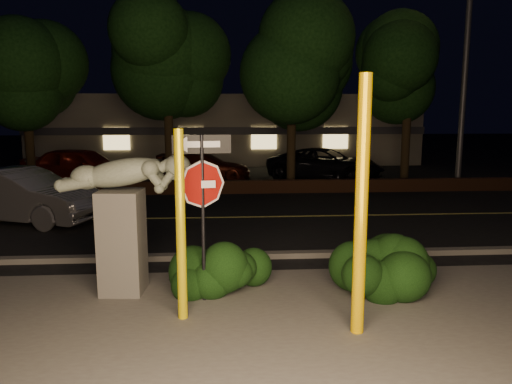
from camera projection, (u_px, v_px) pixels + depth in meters
ground at (232, 200)px, 17.79m from camera, size 90.00×90.00×0.00m
patio at (251, 340)px, 6.97m from camera, size 14.00×6.00×0.02m
road at (235, 217)px, 14.84m from camera, size 80.00×8.00×0.01m
lane_marking at (235, 217)px, 14.83m from camera, size 80.00×0.12×0.00m
curb at (240, 256)px, 10.79m from camera, size 80.00×0.25×0.12m
brick_wall at (231, 187)px, 19.03m from camera, size 40.00×0.35×0.50m
parking_lot at (229, 174)px, 24.67m from camera, size 40.00×12.00×0.01m
building at (226, 127)px, 32.20m from camera, size 22.00×10.20×4.00m
tree_far_a at (23, 53)px, 19.30m from camera, size 4.60×4.60×7.43m
tree_far_b at (166, 36)px, 19.76m from camera, size 5.20×5.20×8.41m
tree_far_c at (292, 46)px, 19.78m from camera, size 4.80×4.80×7.84m
tree_far_d at (410, 55)px, 20.67m from camera, size 4.40×4.40×7.42m
yellow_pole_left at (181, 227)px, 7.46m from camera, size 0.15×0.15×2.92m
yellow_pole_right at (361, 208)px, 6.91m from camera, size 0.18×0.18×3.68m
signpost at (202, 185)px, 8.09m from camera, size 0.94×0.15×2.79m
sculpture at (123, 209)px, 8.56m from camera, size 2.29×0.78×2.45m
hedge_center at (222, 266)px, 8.75m from camera, size 1.92×1.01×0.97m
hedge_right at (366, 263)px, 8.57m from camera, size 1.85×1.08×1.17m
hedge_far_right at (385, 259)px, 8.86m from camera, size 1.69×1.12×1.13m
streetlight at (462, 14)px, 19.62m from camera, size 1.68×0.77×11.55m
silver_sedan at (21, 196)px, 14.10m from camera, size 4.95×3.18×1.54m
parked_car_red at (81, 167)px, 20.62m from camera, size 5.13×2.93×1.64m
parked_car_darkred at (205, 167)px, 22.65m from camera, size 4.27×2.04×1.20m
parked_car_dark at (325, 164)px, 22.56m from camera, size 5.71×4.40×1.44m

